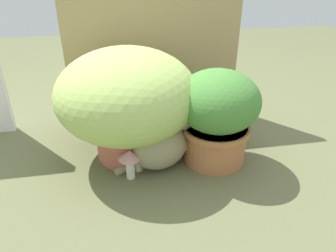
# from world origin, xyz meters

# --- Properties ---
(ground_plane) EXTENTS (6.00, 6.00, 0.00)m
(ground_plane) POSITION_xyz_m (0.00, 0.00, 0.00)
(ground_plane) COLOR #606340
(cardboard_backdrop) EXTENTS (0.97, 0.03, 0.87)m
(cardboard_backdrop) POSITION_xyz_m (0.12, 0.54, 0.44)
(cardboard_backdrop) COLOR tan
(cardboard_backdrop) RESTS_ON ground
(grass_planter) EXTENTS (0.64, 0.64, 0.52)m
(grass_planter) POSITION_xyz_m (-0.06, 0.15, 0.29)
(grass_planter) COLOR #B6604B
(grass_planter) RESTS_ON ground
(leafy_planter) EXTENTS (0.37, 0.37, 0.44)m
(leafy_planter) POSITION_xyz_m (0.32, 0.03, 0.24)
(leafy_planter) COLOR #B36F40
(leafy_planter) RESTS_ON ground
(cat) EXTENTS (0.39, 0.24, 0.32)m
(cat) POSITION_xyz_m (0.08, 0.01, 0.12)
(cat) COLOR #9A906B
(cat) RESTS_ON ground
(mushroom_ornament_red) EXTENTS (0.09, 0.09, 0.13)m
(mushroom_ornament_red) POSITION_xyz_m (-0.04, 0.00, 0.09)
(mushroom_ornament_red) COLOR silver
(mushroom_ornament_red) RESTS_ON ground
(mushroom_ornament_pink) EXTENTS (0.10, 0.10, 0.14)m
(mushroom_ornament_pink) POSITION_xyz_m (-0.07, -0.05, 0.10)
(mushroom_ornament_pink) COLOR #EEE6CE
(mushroom_ornament_pink) RESTS_ON ground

